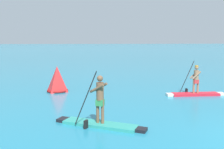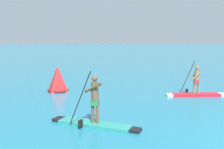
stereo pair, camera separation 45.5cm
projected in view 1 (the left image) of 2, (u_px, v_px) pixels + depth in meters
name	position (u px, v px, depth m)	size (l,w,h in m)	color
paddleboarder_near_left	(99.00, 116.00, 9.03)	(3.10, 2.04, 2.03)	teal
paddleboarder_mid_center	(195.00, 90.00, 14.12)	(3.24, 0.92, 1.89)	red
race_marker_buoy	(57.00, 80.00, 15.14)	(1.38, 1.38, 1.50)	red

